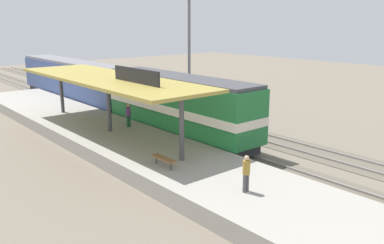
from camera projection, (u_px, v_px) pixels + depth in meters
name	position (u px, v px, depth m)	size (l,w,h in m)	color
ground_plane	(183.00, 128.00, 32.56)	(120.00, 120.00, 0.00)	#706656
track_near	(163.00, 132.00, 31.29)	(3.20, 110.00, 0.16)	#5F5649
track_far	(207.00, 123.00, 34.19)	(3.20, 110.00, 0.16)	#5F5649
platform	(110.00, 137.00, 28.30)	(6.00, 44.00, 0.90)	#9E998E
station_canopy	(108.00, 80.00, 27.25)	(5.20, 18.00, 4.70)	#47474C
platform_bench	(163.00, 159.00, 21.15)	(0.44, 1.70, 0.50)	#333338
locomotive	(178.00, 106.00, 29.33)	(2.93, 14.43, 4.44)	#28282D
passenger_carriage_single	(72.00, 80.00, 42.66)	(2.90, 20.00, 4.24)	#28282D
light_mast	(189.00, 21.00, 38.72)	(1.10, 1.10, 11.70)	slate
person_waiting	(246.00, 172.00, 17.90)	(0.34, 0.34, 1.71)	#4C4C51
person_walking	(128.00, 114.00, 29.08)	(0.34, 0.34, 1.71)	#23603D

